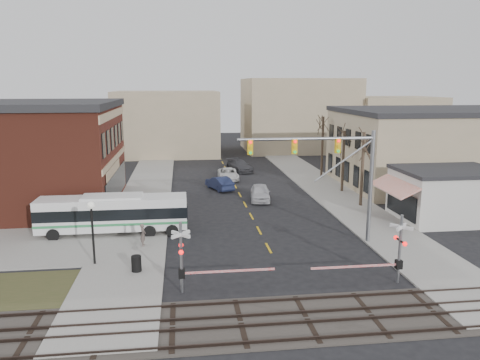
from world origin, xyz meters
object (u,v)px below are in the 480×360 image
at_px(traffic_signal_mast, 335,164).
at_px(rr_crossing_east, 392,250).
at_px(trash_bin, 136,264).
at_px(car_d, 240,166).
at_px(pedestrian_far, 128,214).
at_px(car_b, 220,183).
at_px(street_lamp, 92,219).
at_px(pedestrian_near, 143,235).
at_px(transit_bus, 113,213).
at_px(rr_crossing_west, 189,258).
at_px(car_a, 260,193).
at_px(car_c, 228,174).

relative_size(traffic_signal_mast, rr_crossing_east, 1.70).
xyz_separation_m(trash_bin, car_d, (10.23, 32.29, 0.14)).
bearing_deg(pedestrian_far, car_b, -4.68).
distance_m(street_lamp, car_b, 22.54).
xyz_separation_m(street_lamp, pedestrian_near, (2.77, 2.97, -2.08)).
bearing_deg(car_d, pedestrian_far, -134.63).
distance_m(transit_bus, rr_crossing_west, 12.15).
bearing_deg(car_b, transit_bus, 36.13).
distance_m(street_lamp, car_d, 33.41).
distance_m(transit_bus, rr_crossing_east, 20.14).
relative_size(street_lamp, car_a, 0.87).
distance_m(transit_bus, car_b, 16.81).
xyz_separation_m(traffic_signal_mast, car_d, (-2.98, 28.73, -4.98)).
relative_size(rr_crossing_west, car_d, 1.11).
distance_m(car_a, car_c, 10.61).
height_order(car_c, pedestrian_near, pedestrian_near).
relative_size(transit_bus, rr_crossing_west, 1.96).
height_order(traffic_signal_mast, trash_bin, traffic_signal_mast).
height_order(rr_crossing_east, car_b, rr_crossing_east).
xyz_separation_m(transit_bus, street_lamp, (-0.34, -6.24, 1.37)).
xyz_separation_m(pedestrian_near, pedestrian_far, (-1.50, 4.93, 0.16)).
bearing_deg(traffic_signal_mast, rr_crossing_east, -79.66).
bearing_deg(car_d, car_c, -128.68).
xyz_separation_m(rr_crossing_west, trash_bin, (-3.12, 3.03, -1.37)).
distance_m(transit_bus, street_lamp, 6.40).
bearing_deg(transit_bus, pedestrian_far, 60.81).
height_order(rr_crossing_east, car_a, rr_crossing_east).
bearing_deg(trash_bin, traffic_signal_mast, 15.07).
bearing_deg(car_b, car_a, 103.31).
bearing_deg(car_c, street_lamp, -112.76).
xyz_separation_m(transit_bus, trash_bin, (2.37, -7.81, -1.02)).
bearing_deg(pedestrian_far, trash_bin, -142.52).
bearing_deg(car_b, pedestrian_far, 35.64).
bearing_deg(rr_crossing_east, rr_crossing_west, 178.89).
height_order(transit_bus, trash_bin, transit_bus).
bearing_deg(rr_crossing_west, street_lamp, 141.74).
distance_m(rr_crossing_west, rr_crossing_east, 11.34).
bearing_deg(rr_crossing_west, trash_bin, 135.87).
height_order(transit_bus, traffic_signal_mast, traffic_signal_mast).
bearing_deg(car_a, trash_bin, -114.30).
distance_m(transit_bus, car_a, 15.50).
height_order(car_b, car_d, car_d).
bearing_deg(car_a, car_d, 97.66).
relative_size(trash_bin, car_c, 0.20).
relative_size(car_a, car_c, 0.94).
xyz_separation_m(trash_bin, car_a, (10.30, 16.69, 0.18)).
xyz_separation_m(trash_bin, car_c, (8.22, 27.09, 0.08)).
height_order(transit_bus, car_d, transit_bus).
bearing_deg(car_a, rr_crossing_west, -102.63).
distance_m(transit_bus, traffic_signal_mast, 16.67).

